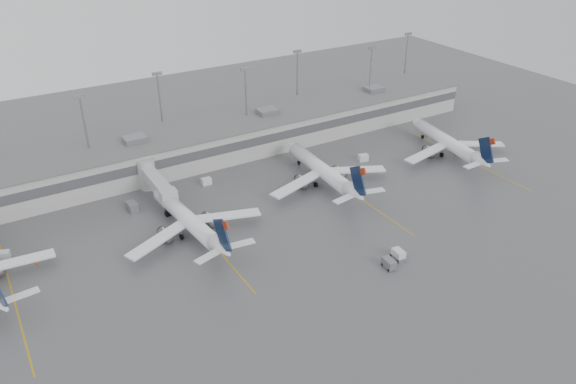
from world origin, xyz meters
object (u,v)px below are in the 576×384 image
jet_mid_left (189,220)px  baggage_tug (398,255)px  jet_mid_right (323,171)px  jet_far_right (449,143)px

jet_mid_left → baggage_tug: (29.41, -27.29, -2.49)m
jet_mid_left → baggage_tug: size_ratio=10.45×
jet_mid_right → baggage_tug: 31.99m
jet_far_right → baggage_tug: size_ratio=10.55×
jet_mid_right → baggage_tug: jet_mid_right is taller
jet_mid_left → baggage_tug: bearing=-47.9°
jet_mid_left → jet_mid_right: bearing=2.0°
jet_mid_left → jet_far_right: size_ratio=0.99×
jet_mid_right → jet_far_right: (36.03, -3.25, -0.08)m
jet_mid_left → jet_mid_right: size_ratio=0.96×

